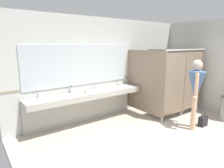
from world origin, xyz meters
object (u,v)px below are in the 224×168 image
Objects in this scene: handbag at (203,121)px; soap_dispenser at (72,90)px; paper_cup at (86,91)px; person_standing at (196,86)px.

soap_dispenser reaches higher than handbag.
soap_dispenser is at bearing 141.27° from paper_cup.
person_standing reaches higher than handbag.
handbag is at bearing -37.52° from soap_dispenser.
soap_dispenser is at bearing 139.68° from person_standing.
person_standing is at bearing -40.54° from paper_cup.
paper_cup reaches higher than handbag.
person_standing reaches higher than soap_dispenser.
paper_cup is at bearing -38.73° from soap_dispenser.
handbag is 3.08m from paper_cup.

